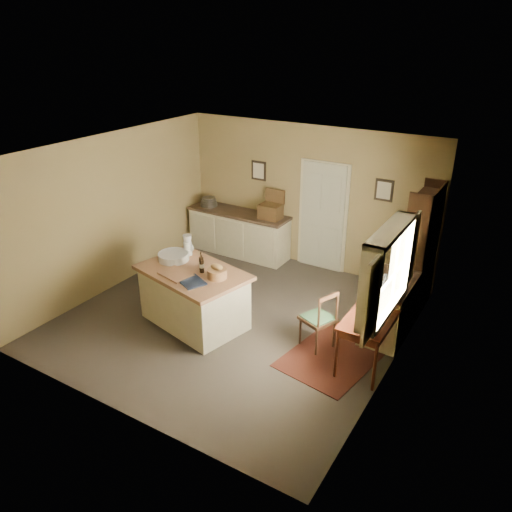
{
  "coord_description": "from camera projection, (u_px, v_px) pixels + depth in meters",
  "views": [
    {
      "loc": [
        3.83,
        -5.69,
        4.24
      ],
      "look_at": [
        0.33,
        0.1,
        1.15
      ],
      "focal_mm": 35.0,
      "sensor_mm": 36.0,
      "label": 1
    }
  ],
  "objects": [
    {
      "name": "desk_chair",
      "position": [
        318.0,
        319.0,
        7.14
      ],
      "size": [
        0.56,
        0.56,
        0.91
      ],
      "primitive_type": null,
      "rotation": [
        0.0,
        0.0,
        -0.4
      ],
      "color": "black",
      "rests_on": "ground"
    },
    {
      "name": "ceiling",
      "position": [
        232.0,
        151.0,
        6.87
      ],
      "size": [
        5.0,
        5.0,
        0.0
      ],
      "primitive_type": "plane",
      "color": "silver",
      "rests_on": "wall_back"
    },
    {
      "name": "sideboard",
      "position": [
        239.0,
        231.0,
        10.14
      ],
      "size": [
        2.13,
        0.6,
        1.18
      ],
      "color": "beige",
      "rests_on": "ground"
    },
    {
      "name": "wall_left",
      "position": [
        113.0,
        212.0,
        8.61
      ],
      "size": [
        0.1,
        5.0,
        2.7
      ],
      "primitive_type": "cube",
      "color": "olive",
      "rests_on": "ground"
    },
    {
      "name": "wall_right",
      "position": [
        400.0,
        281.0,
        6.25
      ],
      "size": [
        0.1,
        5.0,
        2.7
      ],
      "primitive_type": "cube",
      "color": "olive",
      "rests_on": "ground"
    },
    {
      "name": "wall_front",
      "position": [
        108.0,
        317.0,
        5.49
      ],
      "size": [
        5.0,
        0.1,
        2.7
      ],
      "primitive_type": "cube",
      "color": "olive",
      "rests_on": "ground"
    },
    {
      "name": "shelving_unit",
      "position": [
        423.0,
        250.0,
        7.94
      ],
      "size": [
        0.35,
        0.93,
        2.07
      ],
      "color": "black",
      "rests_on": "ground"
    },
    {
      "name": "ground",
      "position": [
        235.0,
        319.0,
        7.99
      ],
      "size": [
        5.0,
        5.0,
        0.0
      ],
      "primitive_type": "plane",
      "color": "#50463D",
      "rests_on": "ground"
    },
    {
      "name": "framed_prints",
      "position": [
        317.0,
        180.0,
        9.11
      ],
      "size": [
        2.82,
        0.02,
        0.38
      ],
      "color": "black",
      "rests_on": "ground"
    },
    {
      "name": "wall_back",
      "position": [
        307.0,
        197.0,
        9.38
      ],
      "size": [
        5.0,
        0.1,
        2.7
      ],
      "primitive_type": "cube",
      "color": "olive",
      "rests_on": "ground"
    },
    {
      "name": "writing_desk",
      "position": [
        369.0,
        324.0,
        6.62
      ],
      "size": [
        0.6,
        0.98,
        0.82
      ],
      "color": "#3A160C",
      "rests_on": "ground"
    },
    {
      "name": "right_cabinet",
      "position": [
        389.0,
        308.0,
        7.41
      ],
      "size": [
        0.6,
        1.08,
        0.99
      ],
      "color": "beige",
      "rests_on": "ground"
    },
    {
      "name": "rug",
      "position": [
        335.0,
        355.0,
        7.11
      ],
      "size": [
        1.34,
        1.75,
        0.01
      ],
      "primitive_type": "cube",
      "rotation": [
        0.0,
        0.0,
        -0.16
      ],
      "color": "#471D10",
      "rests_on": "ground"
    },
    {
      "name": "work_island",
      "position": [
        194.0,
        295.0,
        7.71
      ],
      "size": [
        1.86,
        1.42,
        1.2
      ],
      "rotation": [
        0.0,
        0.0,
        -0.23
      ],
      "color": "beige",
      "rests_on": "ground"
    },
    {
      "name": "door",
      "position": [
        323.0,
        216.0,
        9.31
      ],
      "size": [
        0.97,
        0.06,
        2.11
      ],
      "primitive_type": "cube",
      "color": "#B6B69A",
      "rests_on": "ground"
    },
    {
      "name": "window",
      "position": [
        391.0,
        272.0,
        6.05
      ],
      "size": [
        0.25,
        1.99,
        1.12
      ],
      "color": "beige",
      "rests_on": "ground"
    }
  ]
}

